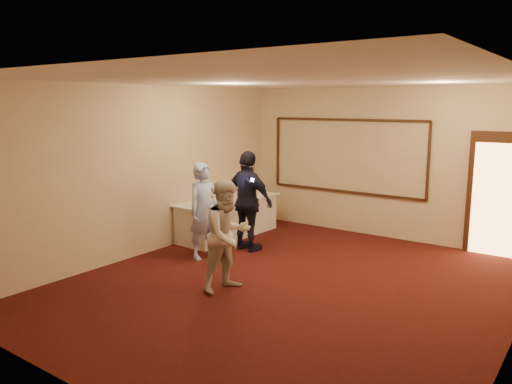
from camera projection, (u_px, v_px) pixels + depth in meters
floor at (290, 286)px, 7.43m from camera, size 7.00×7.00×0.00m
room_walls at (291, 150)px, 7.07m from camera, size 6.04×7.04×3.02m
wall_molding at (346, 156)px, 10.38m from camera, size 3.45×0.04×1.55m
doorway at (498, 196)px, 8.76m from camera, size 1.05×0.07×2.20m
buffet_table at (228, 217)px, 10.17m from camera, size 0.99×2.40×0.77m
pavlova_tray at (208, 203)px, 9.32m from camera, size 0.45×0.56×0.19m
cupcake_stand at (244, 185)px, 10.92m from camera, size 0.29×0.29×0.43m
plate_stack_a at (227, 195)px, 10.05m from camera, size 0.20×0.20×0.17m
plate_stack_b at (242, 194)px, 10.19m from camera, size 0.21×0.21×0.17m
tart at (222, 201)px, 9.70m from camera, size 0.29×0.29×0.06m
man at (204, 211)px, 8.63m from camera, size 0.52×0.68×1.68m
woman at (228, 235)px, 7.14m from camera, size 0.76×0.90×1.62m
guest at (248, 201)px, 9.07m from camera, size 1.11×0.54×1.84m
camera_flash at (252, 180)px, 8.81m from camera, size 0.07×0.05×0.05m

